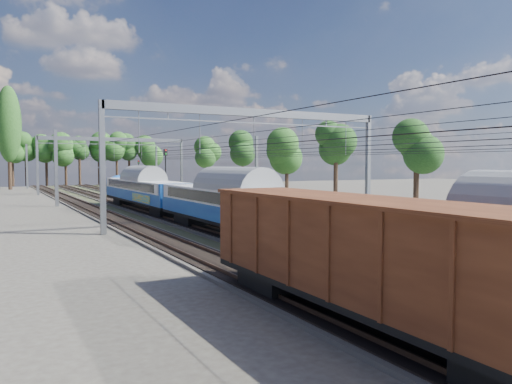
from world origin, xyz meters
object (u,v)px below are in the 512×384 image
worker (149,187)px  signal_near (166,169)px  freight_boxcar (368,255)px  emu_train (238,198)px  signal_far (139,170)px

worker → signal_near: size_ratio=0.29×
freight_boxcar → worker: freight_boxcar is taller
emu_train → signal_far: size_ratio=11.75×
freight_boxcar → signal_far: (17.85, 89.45, 1.22)m
freight_boxcar → signal_near: (9.54, 46.90, 1.91)m
freight_boxcar → worker: size_ratio=7.50×
freight_boxcar → signal_near: bearing=78.5°
signal_near → signal_far: size_ratio=1.20×
signal_far → worker: bearing=-107.3°
signal_far → emu_train: bearing=-106.9°
emu_train → worker: 53.30m
worker → signal_near: bearing=155.2°
emu_train → signal_near: bearing=80.4°
emu_train → freight_boxcar: emu_train is taller
emu_train → worker: emu_train is taller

